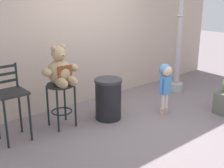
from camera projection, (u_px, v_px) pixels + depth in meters
name	position (u px, v px, depth m)	size (l,w,h in m)	color
ground_plane	(148.00, 127.00, 4.77)	(24.00, 24.00, 0.00)	slate
building_wall	(82.00, 8.00, 5.56)	(7.64, 0.30, 3.65)	#BCA594
bar_stool_with_teddy	(61.00, 96.00, 4.67)	(0.43, 0.43, 0.72)	black
teddy_bear	(61.00, 70.00, 4.52)	(0.61, 0.55, 0.62)	tan
child_walking	(166.00, 78.00, 5.13)	(0.29, 0.23, 0.92)	#CEA393
trash_bin	(108.00, 99.00, 5.00)	(0.47, 0.47, 0.72)	black
lamppost	(179.00, 40.00, 6.23)	(0.29, 0.29, 2.85)	#A3A8A0
bar_chair_empty	(11.00, 97.00, 4.19)	(0.42, 0.42, 1.12)	black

